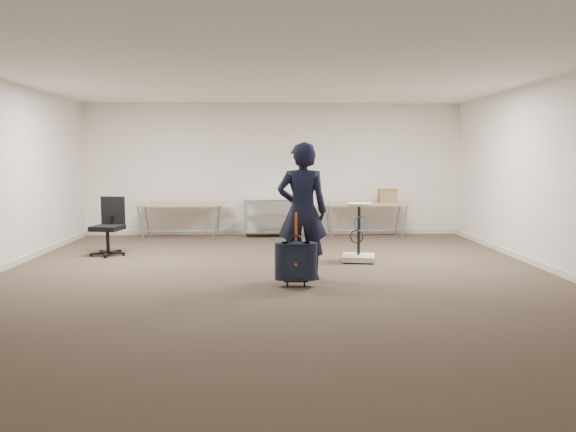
{
  "coord_description": "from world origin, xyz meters",
  "views": [
    {
      "loc": [
        -0.09,
        -7.53,
        1.67
      ],
      "look_at": [
        0.18,
        0.3,
        0.84
      ],
      "focal_mm": 35.0,
      "sensor_mm": 36.0,
      "label": 1
    }
  ],
  "objects": [
    {
      "name": "ground",
      "position": [
        0.0,
        0.0,
        0.0
      ],
      "size": [
        9.0,
        9.0,
        0.0
      ],
      "primitive_type": "plane",
      "color": "#413527",
      "rests_on": "ground"
    },
    {
      "name": "room_shell",
      "position": [
        0.0,
        1.38,
        0.05
      ],
      "size": [
        8.0,
        9.0,
        9.0
      ],
      "color": "white",
      "rests_on": "ground"
    },
    {
      "name": "folding_table_left",
      "position": [
        -1.9,
        3.95,
        0.68
      ],
      "size": [
        1.8,
        0.75,
        0.73
      ],
      "color": "tan",
      "rests_on": "ground"
    },
    {
      "name": "folding_table_right",
      "position": [
        1.9,
        3.95,
        0.68
      ],
      "size": [
        1.8,
        0.75,
        0.73
      ],
      "color": "tan",
      "rests_on": "ground"
    },
    {
      "name": "wire_shelf",
      "position": [
        0.0,
        4.2,
        0.44
      ],
      "size": [
        1.22,
        0.47,
        0.8
      ],
      "color": "silver",
      "rests_on": "ground"
    },
    {
      "name": "person",
      "position": [
        0.36,
        0.04,
        0.93
      ],
      "size": [
        0.69,
        0.46,
        1.87
      ],
      "primitive_type": "imported",
      "rotation": [
        0.0,
        0.0,
        3.12
      ],
      "color": "black",
      "rests_on": "ground"
    },
    {
      "name": "suitcase",
      "position": [
        0.26,
        -0.42,
        0.33
      ],
      "size": [
        0.36,
        0.22,
        0.96
      ],
      "color": "#151D30",
      "rests_on": "ground"
    },
    {
      "name": "office_chair",
      "position": [
        -2.82,
        2.04,
        0.3
      ],
      "size": [
        0.6,
        0.6,
        0.99
      ],
      "color": "black",
      "rests_on": "ground"
    },
    {
      "name": "equipment_cart",
      "position": [
        1.34,
        1.3,
        0.25
      ],
      "size": [
        0.59,
        0.59,
        0.94
      ],
      "color": "beige",
      "rests_on": "ground"
    },
    {
      "name": "cardboard_box",
      "position": [
        2.38,
        4.03,
        0.87
      ],
      "size": [
        0.36,
        0.27,
        0.27
      ],
      "primitive_type": "cube",
      "rotation": [
        0.0,
        0.0,
        -0.01
      ],
      "color": "olive",
      "rests_on": "folding_table_right"
    }
  ]
}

